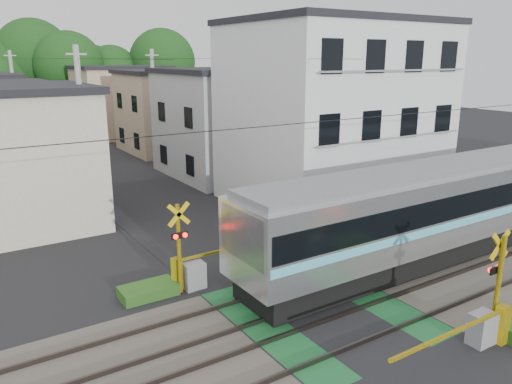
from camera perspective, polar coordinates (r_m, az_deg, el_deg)
ground at (r=15.62m, az=7.53°, el=-13.53°), size 120.00×120.00×0.00m
track_bed at (r=15.60m, az=7.54°, el=-13.42°), size 120.00×120.00×0.14m
crossing_signal_near at (r=15.00m, az=24.87°, el=-13.13°), size 4.74×0.65×3.09m
crossing_signal_far at (r=16.82m, az=-7.46°, el=-8.65°), size 4.74×0.65×3.09m
apartment_block at (r=26.61m, az=8.78°, el=8.92°), size 10.20×8.36×9.30m
houses_row at (r=37.67m, az=-18.44°, el=7.95°), size 22.07×31.35×6.80m
tree_hill at (r=59.42m, az=-24.74°, el=11.92°), size 40.00×13.56×11.56m
catenary at (r=18.64m, az=22.15°, el=2.36°), size 60.00×5.04×7.00m
utility_poles at (r=34.46m, az=-19.42°, el=8.67°), size 7.90×42.00×8.00m
pedestrian at (r=47.10m, az=-21.30°, el=6.11°), size 0.73×0.55×1.81m
weed_patches at (r=16.56m, az=12.52°, el=-11.32°), size 10.25×8.80×0.40m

